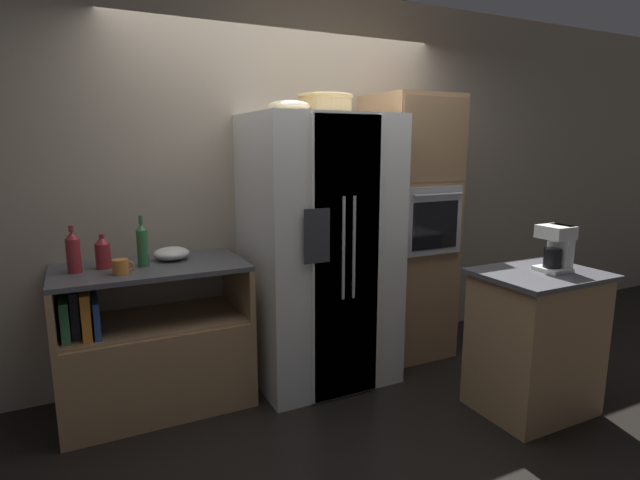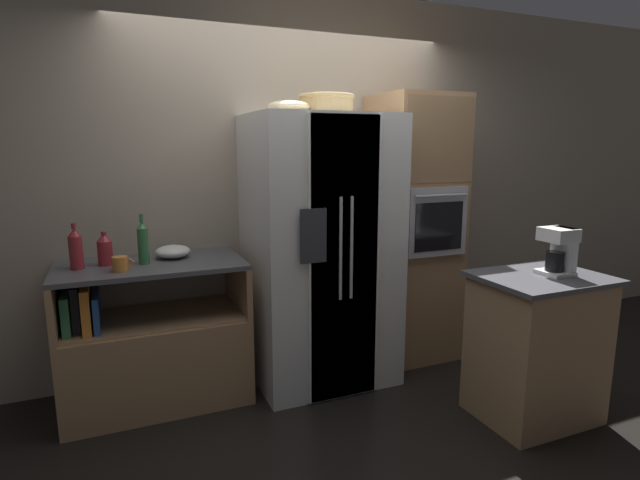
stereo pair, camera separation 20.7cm
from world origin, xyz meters
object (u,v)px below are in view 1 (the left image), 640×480
at_px(fruit_bowl, 289,106).
at_px(bottle_short, 103,252).
at_px(mug, 121,267).
at_px(mixing_bowl, 172,253).
at_px(bottle_tall, 142,245).
at_px(wicker_basket, 325,104).
at_px(wall_oven, 408,228).
at_px(refrigerator, 320,250).
at_px(bottle_wide, 73,252).
at_px(coffee_maker, 557,246).

relative_size(fruit_bowl, bottle_short, 1.31).
height_order(mug, mixing_bowl, mug).
height_order(bottle_tall, bottle_short, bottle_tall).
bearing_deg(wicker_basket, wall_oven, 4.85).
height_order(wall_oven, bottle_tall, wall_oven).
bearing_deg(wall_oven, refrigerator, -173.42).
xyz_separation_m(bottle_tall, mug, (-0.14, -0.14, -0.09)).
height_order(wall_oven, bottle_wide, wall_oven).
xyz_separation_m(bottle_short, bottle_wide, (-0.16, -0.04, 0.02)).
distance_m(bottle_tall, mug, 0.22).
relative_size(refrigerator, mixing_bowl, 8.21).
bearing_deg(fruit_bowl, refrigerator, 9.61).
bearing_deg(coffee_maker, refrigerator, 136.23).
relative_size(wall_oven, mug, 16.56).
distance_m(wall_oven, bottle_tall, 2.01).
bearing_deg(mug, fruit_bowl, 1.21).
bearing_deg(bottle_short, fruit_bowl, -8.51).
bearing_deg(bottle_wide, coffee_maker, -23.31).
height_order(fruit_bowl, bottle_tall, fruit_bowl).
height_order(bottle_tall, coffee_maker, bottle_tall).
bearing_deg(bottle_wide, mug, -32.53).
relative_size(fruit_bowl, mug, 2.24).
height_order(bottle_wide, coffee_maker, bottle_wide).
relative_size(wicker_basket, bottle_short, 1.80).
distance_m(refrigerator, wall_oven, 0.84).
bearing_deg(mug, wall_oven, 4.23).
xyz_separation_m(fruit_bowl, bottle_short, (-1.16, 0.17, -0.88)).
xyz_separation_m(bottle_wide, coffee_maker, (2.66, -1.15, 0.00)).
relative_size(bottle_tall, mug, 2.55).
xyz_separation_m(bottle_tall, bottle_short, (-0.22, 0.05, -0.03)).
distance_m(wicker_basket, fruit_bowl, 0.31).
distance_m(wall_oven, wicker_basket, 1.21).
relative_size(refrigerator, bottle_short, 8.91).
xyz_separation_m(wall_oven, coffee_maker, (0.27, -1.15, 0.04)).
xyz_separation_m(mixing_bowl, coffee_maker, (2.09, -1.24, 0.08)).
bearing_deg(mixing_bowl, wicker_basket, -8.27).
bearing_deg(wicker_basket, coffee_maker, -46.16).
bearing_deg(bottle_tall, coffee_maker, -26.47).
relative_size(refrigerator, mug, 15.22).
bearing_deg(bottle_short, mug, -67.36).
height_order(wall_oven, wicker_basket, wall_oven).
bearing_deg(refrigerator, bottle_short, 174.56).
bearing_deg(bottle_tall, fruit_bowl, -7.23).
distance_m(refrigerator, wicker_basket, 1.01).
relative_size(bottle_short, mug, 1.71).
xyz_separation_m(wicker_basket, bottle_short, (-1.46, 0.10, -0.91)).
relative_size(wicker_basket, bottle_wide, 1.35).
relative_size(refrigerator, coffee_maker, 6.61).
distance_m(wicker_basket, coffee_maker, 1.75).
relative_size(wall_oven, bottle_wide, 7.29).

